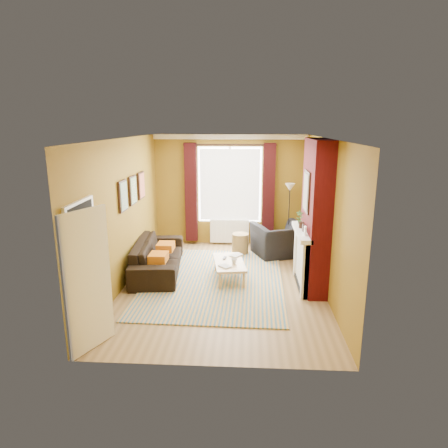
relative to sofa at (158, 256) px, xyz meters
The scene contains 12 objects.
ground 1.58m from the sofa, 22.66° to the right, with size 5.50×5.50×0.00m, color olive.
room_walls 2.33m from the sofa, ahead, with size 3.82×5.54×2.83m.
striped_rug 1.34m from the sofa, 19.67° to the right, with size 2.80×3.82×0.02m.
sofa is the anchor object (origin of this frame).
armchair 2.93m from the sofa, 24.92° to the left, with size 1.18×1.03×0.76m, color black.
coffee_table 1.56m from the sofa, 13.01° to the right, with size 0.74×1.22×0.38m.
wicker_stool 2.16m from the sofa, 37.35° to the left, with size 0.41×0.41×0.49m.
floor_lamp 3.50m from the sofa, 30.74° to the left, with size 0.28×0.28×1.66m.
book_a 1.57m from the sofa, 27.40° to the right, with size 0.17×0.23×0.02m, color #999999.
book_b 1.57m from the sofa, ahead, with size 0.19×0.26×0.02m, color #999999.
mug 1.70m from the sofa, 16.49° to the right, with size 0.11×0.11×0.10m, color #999999.
tv_remote 1.43m from the sofa, ahead, with size 0.07×0.17×0.02m.
Camera 1 is at (0.45, -7.30, 3.07)m, focal length 32.00 mm.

